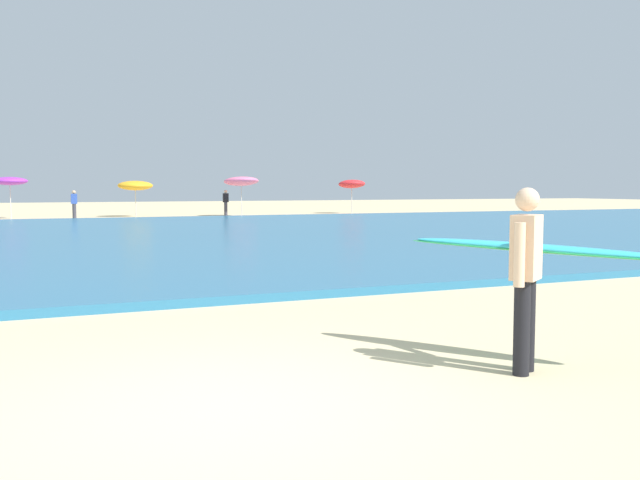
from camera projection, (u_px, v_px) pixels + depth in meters
name	position (u px, v px, depth m)	size (l,w,h in m)	color
ground_plane	(232.00, 408.00, 5.36)	(160.00, 160.00, 0.00)	beige
sea	(76.00, 238.00, 22.37)	(120.00, 28.00, 0.14)	teal
surfer_with_board	(533.00, 261.00, 6.52)	(1.83, 2.38, 1.73)	black
beach_umbrella_1	(10.00, 181.00, 37.52)	(1.86, 1.86, 2.32)	beige
beach_umbrella_2	(135.00, 186.00, 40.25)	(2.03, 2.04, 2.15)	beige
beach_umbrella_3	(241.00, 181.00, 41.02)	(2.08, 2.12, 2.46)	beige
beach_umbrella_4	(352.00, 184.00, 45.44)	(1.78, 1.81, 2.30)	beige
beachgoer_near_row_left	(74.00, 204.00, 37.28)	(0.32, 0.20, 1.58)	#383842
beachgoer_near_row_mid	(226.00, 202.00, 41.43)	(0.32, 0.20, 1.58)	#383842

